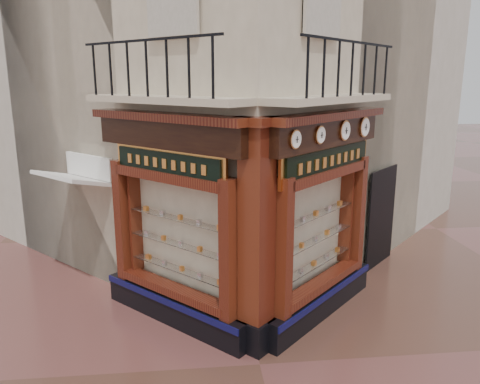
{
  "coord_description": "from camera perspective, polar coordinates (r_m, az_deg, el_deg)",
  "views": [
    {
      "loc": [
        -1.02,
        -6.7,
        4.53
      ],
      "look_at": [
        -0.12,
        2.0,
        2.43
      ],
      "focal_mm": 35.0,
      "sensor_mm": 36.0,
      "label": 1
    }
  ],
  "objects": [
    {
      "name": "ground",
      "position": [
        8.15,
        2.42,
        -20.26
      ],
      "size": [
        80.0,
        80.0,
        0.0
      ],
      "primitive_type": "plane",
      "color": "#533227",
      "rests_on": "ground"
    },
    {
      "name": "main_building",
      "position": [
        12.98,
        -1.48,
        20.02
      ],
      "size": [
        11.31,
        11.31,
        12.0
      ],
      "primitive_type": "cube",
      "rotation": [
        0.0,
        0.0,
        0.79
      ],
      "color": "beige",
      "rests_on": "ground"
    },
    {
      "name": "neighbour_left",
      "position": [
        15.43,
        -11.85,
        16.86
      ],
      "size": [
        11.31,
        11.31,
        11.0
      ],
      "primitive_type": "cube",
      "rotation": [
        0.0,
        0.0,
        0.79
      ],
      "color": "beige",
      "rests_on": "ground"
    },
    {
      "name": "neighbour_right",
      "position": [
        15.75,
        7.2,
        16.96
      ],
      "size": [
        11.31,
        11.31,
        11.0
      ],
      "primitive_type": "cube",
      "rotation": [
        0.0,
        0.0,
        0.79
      ],
      "color": "beige",
      "rests_on": "ground"
    },
    {
      "name": "shopfront_left",
      "position": [
        8.66,
        -8.24,
        -3.77
      ],
      "size": [
        2.86,
        2.86,
        3.98
      ],
      "rotation": [
        0.0,
        0.0,
        2.36
      ],
      "color": "black",
      "rests_on": "ground"
    },
    {
      "name": "shopfront_right",
      "position": [
        8.99,
        10.01,
        -3.2
      ],
      "size": [
        2.86,
        2.86,
        3.98
      ],
      "rotation": [
        0.0,
        0.0,
        0.79
      ],
      "color": "black",
      "rests_on": "ground"
    },
    {
      "name": "corner_pilaster",
      "position": [
        7.72,
        2.03,
        -6.05
      ],
      "size": [
        0.85,
        0.85,
        3.98
      ],
      "rotation": [
        0.0,
        0.0,
        0.79
      ],
      "color": "black",
      "rests_on": "ground"
    },
    {
      "name": "balcony",
      "position": [
        8.25,
        1.2,
        11.34
      ],
      "size": [
        5.94,
        2.97,
        1.03
      ],
      "color": "beige",
      "rests_on": "ground"
    },
    {
      "name": "clock_a",
      "position": [
        7.43,
        6.75,
        6.39
      ],
      "size": [
        0.25,
        0.25,
        0.31
      ],
      "rotation": [
        0.0,
        0.0,
        0.79
      ],
      "color": "#B4733C",
      "rests_on": "ground"
    },
    {
      "name": "clock_b",
      "position": [
        8.09,
        9.73,
        6.87
      ],
      "size": [
        0.26,
        0.26,
        0.31
      ],
      "rotation": [
        0.0,
        0.0,
        0.79
      ],
      "color": "#B4733C",
      "rests_on": "ground"
    },
    {
      "name": "clock_c",
      "position": [
        8.9,
        12.65,
        7.32
      ],
      "size": [
        0.3,
        0.3,
        0.38
      ],
      "rotation": [
        0.0,
        0.0,
        0.79
      ],
      "color": "#B4733C",
      "rests_on": "ground"
    },
    {
      "name": "clock_d",
      "position": [
        9.65,
        14.92,
        7.66
      ],
      "size": [
        0.32,
        0.32,
        0.4
      ],
      "rotation": [
        0.0,
        0.0,
        0.79
      ],
      "color": "#B4733C",
      "rests_on": "ground"
    },
    {
      "name": "awning",
      "position": [
        11.36,
        -18.88,
        -10.75
      ],
      "size": [
        1.84,
        1.84,
        0.32
      ],
      "primitive_type": null,
      "rotation": [
        0.25,
        0.0,
        2.36
      ],
      "color": "white",
      "rests_on": "ground"
    },
    {
      "name": "signboard_left",
      "position": [
        8.35,
        -8.89,
        3.49
      ],
      "size": [
        1.99,
        1.99,
        0.53
      ],
      "rotation": [
        0.0,
        0.0,
        2.36
      ],
      "color": "#EE9C46",
      "rests_on": "ground"
    },
    {
      "name": "signboard_right",
      "position": [
        8.7,
        10.76,
        3.82
      ],
      "size": [
        2.25,
        2.25,
        0.6
      ],
      "rotation": [
        0.0,
        0.0,
        0.79
      ],
      "color": "#EE9C46",
      "rests_on": "ground"
    }
  ]
}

